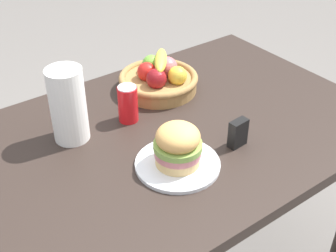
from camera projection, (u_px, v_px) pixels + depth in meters
The scene contains 7 objects.
dining_table at pixel (167, 156), 1.52m from camera, with size 1.40×0.90×0.75m.
plate at pixel (178, 164), 1.31m from camera, with size 0.25×0.25×0.01m, color white.
sandwich at pixel (178, 145), 1.28m from camera, with size 0.14×0.14×0.13m.
soda_can at pixel (128, 104), 1.48m from camera, with size 0.07×0.07×0.13m.
fruit_basket at pixel (159, 78), 1.65m from camera, with size 0.29×0.29×0.14m.
paper_towel_roll at pixel (68, 105), 1.36m from camera, with size 0.11×0.11×0.24m, color white.
napkin_holder at pixel (238, 133), 1.37m from camera, with size 0.06×0.03×0.09m, color black.
Camera 1 is at (-0.70, -0.96, 1.60)m, focal length 48.55 mm.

